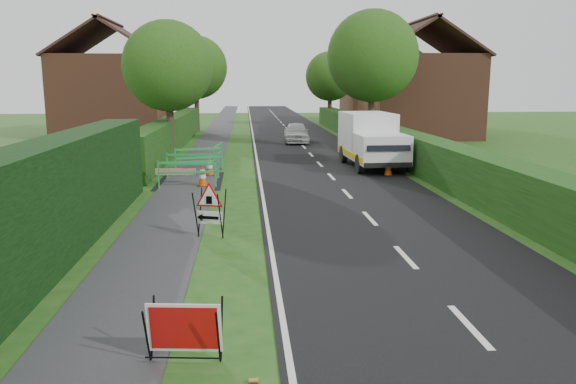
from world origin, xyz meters
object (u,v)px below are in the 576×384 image
works_van (371,139)px  hatchback_car (296,133)px  triangle_sign (208,206)px  red_rect_sign (184,329)px

works_van → hatchback_car: 10.68m
triangle_sign → hatchback_car: 22.02m
triangle_sign → hatchback_car: (4.10, 21.63, -0.16)m
works_van → triangle_sign: bearing=-121.8°
works_van → red_rect_sign: bearing=-112.1°
triangle_sign → hatchback_car: bearing=96.4°
triangle_sign → works_van: 12.97m
red_rect_sign → hatchback_car: 28.09m
red_rect_sign → triangle_sign: triangle_sign is taller
triangle_sign → hatchback_car: size_ratio=0.31×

